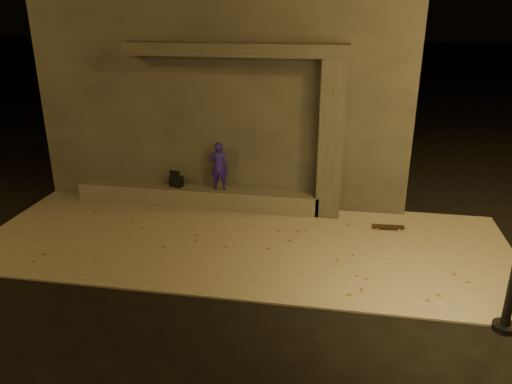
% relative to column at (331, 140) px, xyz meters
% --- Properties ---
extents(ground, '(120.00, 120.00, 0.00)m').
position_rel_column_xyz_m(ground, '(-1.70, -3.75, -1.84)').
color(ground, black).
rests_on(ground, ground).
extents(sidewalk, '(11.00, 4.40, 0.04)m').
position_rel_column_xyz_m(sidewalk, '(-1.70, -1.75, -1.82)').
color(sidewalk, slate).
rests_on(sidewalk, ground).
extents(building, '(9.00, 5.10, 5.22)m').
position_rel_column_xyz_m(building, '(-2.70, 2.74, 0.77)').
color(building, '#363431').
rests_on(building, ground).
extents(ledge, '(6.00, 0.55, 0.45)m').
position_rel_column_xyz_m(ledge, '(-3.20, 0.00, -1.58)').
color(ledge, '#57544F').
rests_on(ledge, sidewalk).
extents(column, '(0.55, 0.55, 3.60)m').
position_rel_column_xyz_m(column, '(0.00, 0.00, 0.00)').
color(column, '#363431').
rests_on(column, sidewalk).
extents(canopy, '(5.00, 0.70, 0.28)m').
position_rel_column_xyz_m(canopy, '(-2.20, 0.05, 1.94)').
color(canopy, '#363431').
rests_on(canopy, column).
extents(skateboarder, '(0.45, 0.31, 1.17)m').
position_rel_column_xyz_m(skateboarder, '(-2.62, 0.00, -0.76)').
color(skateboarder, '#241690').
rests_on(skateboarder, ledge).
extents(backpack, '(0.35, 0.27, 0.43)m').
position_rel_column_xyz_m(backpack, '(-3.71, 0.00, -1.20)').
color(backpack, black).
rests_on(backpack, ledge).
extents(skateboard, '(0.71, 0.22, 0.08)m').
position_rel_column_xyz_m(skateboard, '(1.37, -0.65, -1.74)').
color(skateboard, black).
rests_on(skateboard, sidewalk).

